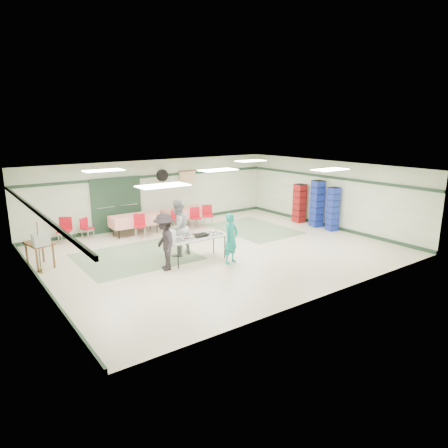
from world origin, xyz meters
TOP-DOWN VIEW (x-y plane):
  - floor at (0.00, 0.00)m, footprint 11.00×11.00m
  - ceiling at (0.00, 0.00)m, footprint 11.00×11.00m
  - wall_back at (0.00, 4.50)m, footprint 11.00×0.00m
  - wall_front at (0.00, -4.50)m, footprint 11.00×0.00m
  - wall_left at (-5.50, 0.00)m, footprint 0.00×9.00m
  - wall_right at (5.50, 0.00)m, footprint 0.00×9.00m
  - trim_back at (0.00, 4.47)m, footprint 11.00×0.06m
  - baseboard_back at (0.00, 4.47)m, footprint 11.00×0.06m
  - trim_left at (-5.47, 0.00)m, footprint 0.06×9.00m
  - baseboard_left at (-5.47, 0.00)m, footprint 0.06×9.00m
  - trim_right at (5.47, 0.00)m, footprint 0.06×9.00m
  - baseboard_right at (5.47, 0.00)m, footprint 0.06×9.00m
  - green_patch_a at (-2.50, 1.00)m, footprint 3.50×3.00m
  - green_patch_b at (2.80, 1.50)m, footprint 2.50×3.50m
  - double_door_left at (-2.20, 4.44)m, footprint 0.90×0.06m
  - double_door_right at (-1.25, 4.44)m, footprint 0.90×0.06m
  - door_frame at (-1.73, 4.42)m, footprint 2.00×0.03m
  - wall_fan at (0.30, 4.44)m, footprint 0.50×0.10m
  - scroll_banner at (1.50, 4.44)m, footprint 0.80×0.02m
  - serving_table at (-1.12, -0.44)m, footprint 1.93×0.80m
  - sheet_tray_right at (-0.58, -0.50)m, footprint 0.63×0.48m
  - sheet_tray_mid at (-1.22, -0.36)m, footprint 0.53×0.40m
  - sheet_tray_left at (-1.66, -0.52)m, footprint 0.56×0.42m
  - baking_pan at (-1.00, -0.48)m, footprint 0.47×0.29m
  - foam_box_stack at (-1.98, -0.39)m, footprint 0.23×0.22m
  - volunteer_teal at (-0.39, -1.22)m, footprint 0.64×0.50m
  - volunteer_grey at (-1.33, 0.34)m, footprint 1.02×0.87m
  - volunteer_dark at (-2.28, -0.57)m, footprint 0.84×1.18m
  - dining_table_a at (0.81, 3.55)m, footprint 1.88×0.90m
  - dining_table_b at (-1.39, 3.55)m, footprint 1.84×0.84m
  - chair_a at (0.96, 2.98)m, footprint 0.50×0.50m
  - chair_b at (0.12, 2.98)m, footprint 0.54×0.54m
  - chair_c at (1.55, 2.98)m, footprint 0.54×0.54m
  - chair_d at (-1.45, 2.98)m, footprint 0.52×0.52m
  - chair_loose_a at (-3.11, 4.02)m, footprint 0.49×0.49m
  - chair_loose_b at (-3.88, 3.83)m, footprint 0.60×0.60m
  - crate_stack_blue_a at (5.15, -0.50)m, footprint 0.45×0.45m
  - crate_stack_red at (5.15, 1.28)m, footprint 0.44×0.44m
  - crate_stack_blue_b at (5.15, 0.31)m, footprint 0.49×0.49m
  - printer_table at (-5.15, 1.79)m, footprint 0.74×1.00m
  - office_printer at (-5.15, 1.45)m, footprint 0.46×0.41m
  - broom at (-5.23, 1.38)m, footprint 0.04×0.23m

SIDE VIEW (x-z plane):
  - floor at x=0.00m, z-range 0.00..0.00m
  - green_patch_a at x=-2.50m, z-range 0.00..0.01m
  - green_patch_b at x=2.80m, z-range 0.00..0.01m
  - baseboard_back at x=0.00m, z-range 0.00..0.12m
  - baseboard_left at x=-5.47m, z-range 0.00..0.12m
  - baseboard_right at x=5.47m, z-range 0.00..0.12m
  - chair_loose_a at x=-3.11m, z-range 0.08..0.86m
  - chair_a at x=0.96m, z-range 0.09..0.95m
  - chair_c at x=1.55m, z-range 0.10..0.98m
  - chair_b at x=0.12m, z-range 0.10..0.98m
  - chair_d at x=-1.45m, z-range 0.10..0.99m
  - dining_table_b at x=-1.39m, z-range 0.19..0.95m
  - dining_table_a at x=0.81m, z-range 0.19..0.95m
  - chair_loose_b at x=-3.88m, z-range 0.11..1.05m
  - printer_table at x=-5.15m, z-range 0.27..1.02m
  - serving_table at x=-1.12m, z-range 0.34..1.10m
  - broom at x=-5.23m, z-range 0.03..1.47m
  - volunteer_teal at x=-0.39m, z-range 0.00..1.53m
  - sheet_tray_right at x=-0.58m, z-range 0.76..0.78m
  - sheet_tray_mid at x=-1.22m, z-range 0.76..0.78m
  - sheet_tray_left at x=-1.66m, z-range 0.76..0.78m
  - baking_pan at x=-1.00m, z-range 0.76..0.84m
  - crate_stack_red at x=5.15m, z-range 0.00..1.65m
  - volunteer_dark at x=-2.28m, z-range 0.00..1.66m
  - crate_stack_blue_a at x=5.15m, z-range 0.00..1.73m
  - volunteer_grey at x=-1.33m, z-range 0.00..1.82m
  - office_printer at x=-5.15m, z-range 0.74..1.09m
  - foam_box_stack at x=-1.98m, z-range 0.76..1.08m
  - crate_stack_blue_b at x=5.15m, z-range 0.00..1.91m
  - double_door_left at x=-2.20m, z-range 0.00..2.10m
  - double_door_right at x=-1.25m, z-range 0.00..2.10m
  - door_frame at x=-1.73m, z-range -0.02..2.12m
  - wall_back at x=0.00m, z-range -4.15..6.85m
  - wall_front at x=0.00m, z-range -4.15..6.85m
  - wall_left at x=-5.50m, z-range -3.15..5.85m
  - wall_right at x=5.50m, z-range -3.15..5.85m
  - scroll_banner at x=1.50m, z-range 1.55..2.15m
  - trim_back at x=0.00m, z-range 2.00..2.10m
  - trim_left at x=-5.47m, z-range 2.00..2.10m
  - trim_right at x=5.47m, z-range 2.00..2.10m
  - wall_fan at x=0.30m, z-range 1.80..2.30m
  - ceiling at x=0.00m, z-range 2.70..2.70m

